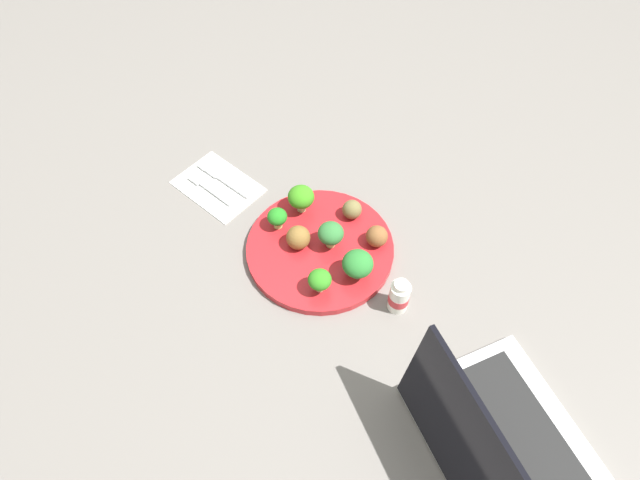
{
  "coord_description": "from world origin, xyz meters",
  "views": [
    {
      "loc": [
        -0.41,
        0.43,
        0.86
      ],
      "look_at": [
        0.0,
        0.0,
        0.04
      ],
      "focal_mm": 30.81,
      "sensor_mm": 36.0,
      "label": 1
    }
  ],
  "objects": [
    {
      "name": "broccoli_floret_center",
      "position": [
        -0.09,
        0.0,
        0.05
      ],
      "size": [
        0.06,
        0.06,
        0.06
      ],
      "color": "#98CF7E",
      "rests_on": "plate"
    },
    {
      "name": "ground_plane",
      "position": [
        0.0,
        0.0,
        0.0
      ],
      "size": [
        4.0,
        4.0,
        0.0
      ],
      "primitive_type": "plane",
      "color": "slate"
    },
    {
      "name": "broccoli_floret_near_rim",
      "position": [
        0.09,
        0.02,
        0.04
      ],
      "size": [
        0.04,
        0.04,
        0.04
      ],
      "color": "#A2CC6A",
      "rests_on": "plate"
    },
    {
      "name": "broccoli_floret_back_right",
      "position": [
        0.09,
        -0.04,
        0.05
      ],
      "size": [
        0.05,
        0.05,
        0.06
      ],
      "color": "#92CD81",
      "rests_on": "plate"
    },
    {
      "name": "meatball_near_rim",
      "position": [
        0.01,
        -0.1,
        0.04
      ],
      "size": [
        0.04,
        0.04,
        0.04
      ],
      "primitive_type": "sphere",
      "color": "brown",
      "rests_on": "plate"
    },
    {
      "name": "plate",
      "position": [
        0.0,
        0.0,
        0.01
      ],
      "size": [
        0.28,
        0.28,
        0.02
      ],
      "primitive_type": "cylinder",
      "color": "red",
      "rests_on": "ground_plane"
    },
    {
      "name": "laptop",
      "position": [
        -0.46,
        0.1,
        0.04
      ],
      "size": [
        0.38,
        0.33,
        0.22
      ],
      "color": "silver",
      "rests_on": "ground_plane"
    },
    {
      "name": "yogurt_bottle",
      "position": [
        -0.18,
        -0.01,
        0.03
      ],
      "size": [
        0.04,
        0.04,
        0.08
      ],
      "color": "white",
      "rests_on": "ground_plane"
    },
    {
      "name": "broccoli_floret_front_left",
      "position": [
        -0.07,
        0.07,
        0.05
      ],
      "size": [
        0.04,
        0.04,
        0.05
      ],
      "color": "#ABC47E",
      "rests_on": "plate"
    },
    {
      "name": "meatball_mid_right",
      "position": [
        0.03,
        0.03,
        0.04
      ],
      "size": [
        0.05,
        0.05,
        0.05
      ],
      "primitive_type": "sphere",
      "color": "brown",
      "rests_on": "plate"
    },
    {
      "name": "napkin",
      "position": [
        0.27,
        0.03,
        0.0
      ],
      "size": [
        0.18,
        0.13,
        0.01
      ],
      "primitive_type": "cube",
      "rotation": [
        0.0,
        0.0,
        0.05
      ],
      "color": "white",
      "rests_on": "ground_plane"
    },
    {
      "name": "broccoli_floret_mid_left",
      "position": [
        -0.01,
        -0.02,
        0.05
      ],
      "size": [
        0.05,
        0.05,
        0.06
      ],
      "color": "#9CCB6E",
      "rests_on": "plate"
    },
    {
      "name": "fork",
      "position": [
        0.27,
        0.05,
        0.01
      ],
      "size": [
        0.12,
        0.02,
        0.01
      ],
      "color": "silver",
      "rests_on": "napkin"
    },
    {
      "name": "knife",
      "position": [
        0.27,
        0.01,
        0.01
      ],
      "size": [
        0.15,
        0.03,
        0.01
      ],
      "color": "silver",
      "rests_on": "napkin"
    },
    {
      "name": "meatball_mid_left",
      "position": [
        -0.07,
        -0.08,
        0.04
      ],
      "size": [
        0.04,
        0.04,
        0.04
      ],
      "primitive_type": "sphere",
      "color": "brown",
      "rests_on": "plate"
    }
  ]
}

